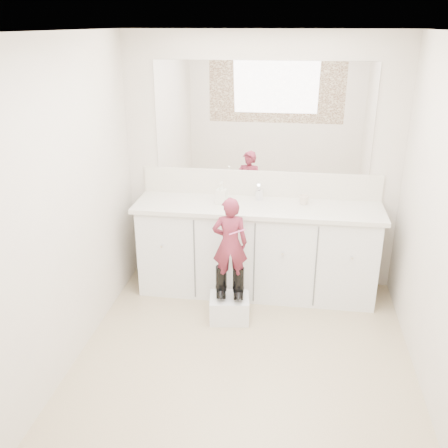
# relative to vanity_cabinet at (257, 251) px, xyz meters

# --- Properties ---
(floor) EXTENTS (3.00, 3.00, 0.00)m
(floor) POSITION_rel_vanity_cabinet_xyz_m (0.00, -1.23, -0.42)
(floor) COLOR #938660
(floor) RESTS_ON ground
(ceiling) EXTENTS (3.00, 3.00, 0.00)m
(ceiling) POSITION_rel_vanity_cabinet_xyz_m (0.00, -1.23, 1.97)
(ceiling) COLOR white
(ceiling) RESTS_ON wall_back
(wall_back) EXTENTS (2.60, 0.00, 2.60)m
(wall_back) POSITION_rel_vanity_cabinet_xyz_m (0.00, 0.27, 0.77)
(wall_back) COLOR beige
(wall_back) RESTS_ON floor
(wall_front) EXTENTS (2.60, 0.00, 2.60)m
(wall_front) POSITION_rel_vanity_cabinet_xyz_m (0.00, -2.73, 0.77)
(wall_front) COLOR beige
(wall_front) RESTS_ON floor
(wall_left) EXTENTS (0.00, 3.00, 3.00)m
(wall_left) POSITION_rel_vanity_cabinet_xyz_m (-1.30, -1.23, 0.78)
(wall_left) COLOR beige
(wall_left) RESTS_ON floor
(wall_right) EXTENTS (0.00, 3.00, 3.00)m
(wall_right) POSITION_rel_vanity_cabinet_xyz_m (1.30, -1.23, 0.78)
(wall_right) COLOR beige
(wall_right) RESTS_ON floor
(vanity_cabinet) EXTENTS (2.20, 0.55, 0.85)m
(vanity_cabinet) POSITION_rel_vanity_cabinet_xyz_m (0.00, 0.00, 0.00)
(vanity_cabinet) COLOR silver
(vanity_cabinet) RESTS_ON floor
(countertop) EXTENTS (2.28, 0.58, 0.04)m
(countertop) POSITION_rel_vanity_cabinet_xyz_m (0.00, -0.01, 0.45)
(countertop) COLOR beige
(countertop) RESTS_ON vanity_cabinet
(backsplash) EXTENTS (2.28, 0.03, 0.25)m
(backsplash) POSITION_rel_vanity_cabinet_xyz_m (0.00, 0.26, 0.59)
(backsplash) COLOR beige
(backsplash) RESTS_ON countertop
(mirror) EXTENTS (2.00, 0.02, 1.00)m
(mirror) POSITION_rel_vanity_cabinet_xyz_m (0.00, 0.26, 1.22)
(mirror) COLOR white
(mirror) RESTS_ON wall_back
(dot_panel) EXTENTS (2.00, 0.01, 1.20)m
(dot_panel) POSITION_rel_vanity_cabinet_xyz_m (0.00, -2.71, 1.22)
(dot_panel) COLOR #472819
(dot_panel) RESTS_ON wall_front
(faucet) EXTENTS (0.08, 0.08, 0.10)m
(faucet) POSITION_rel_vanity_cabinet_xyz_m (0.00, 0.15, 0.52)
(faucet) COLOR silver
(faucet) RESTS_ON countertop
(cup) EXTENTS (0.12, 0.12, 0.09)m
(cup) POSITION_rel_vanity_cabinet_xyz_m (0.42, 0.08, 0.51)
(cup) COLOR beige
(cup) RESTS_ON countertop
(soap_bottle) EXTENTS (0.11, 0.11, 0.21)m
(soap_bottle) POSITION_rel_vanity_cabinet_xyz_m (-0.34, -0.01, 0.57)
(soap_bottle) COLOR silver
(soap_bottle) RESTS_ON countertop
(step_stool) EXTENTS (0.37, 0.32, 0.22)m
(step_stool) POSITION_rel_vanity_cabinet_xyz_m (-0.19, -0.55, -0.32)
(step_stool) COLOR silver
(step_stool) RESTS_ON floor
(boot_left) EXTENTS (0.13, 0.20, 0.28)m
(boot_left) POSITION_rel_vanity_cabinet_xyz_m (-0.26, -0.53, -0.07)
(boot_left) COLOR black
(boot_left) RESTS_ON step_stool
(boot_right) EXTENTS (0.13, 0.20, 0.28)m
(boot_right) POSITION_rel_vanity_cabinet_xyz_m (-0.11, -0.53, -0.07)
(boot_right) COLOR black
(boot_right) RESTS_ON step_stool
(toddler) EXTENTS (0.32, 0.23, 0.82)m
(toddler) POSITION_rel_vanity_cabinet_xyz_m (-0.19, -0.53, 0.30)
(toddler) COLOR #B03649
(toddler) RESTS_ON step_stool
(toothbrush) EXTENTS (0.14, 0.03, 0.06)m
(toothbrush) POSITION_rel_vanity_cabinet_xyz_m (-0.12, -0.61, 0.44)
(toothbrush) COLOR #DC5597
(toothbrush) RESTS_ON toddler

